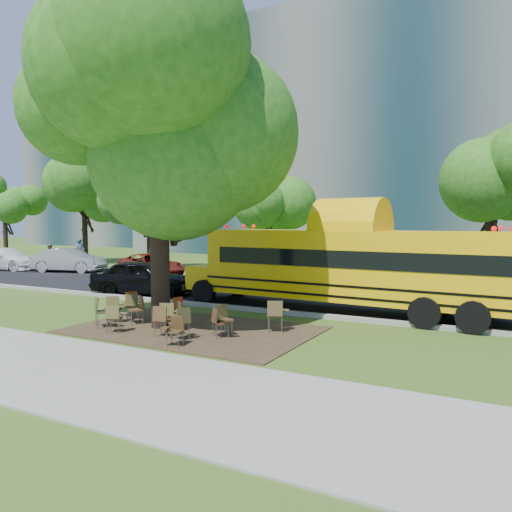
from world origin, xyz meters
The scene contains 36 objects.
ground centered at (0.00, 0.00, 0.00)m, with size 160.00×160.00×0.00m, color #365219.
sidewalk centered at (0.00, -5.00, 0.02)m, with size 60.00×4.00×0.04m, color gray.
dirt_patch centered at (1.00, -0.50, 0.01)m, with size 7.00×4.50×0.03m, color #382819.
asphalt_road centered at (0.00, 7.00, 0.02)m, with size 80.00×8.00×0.04m, color black.
kerb_near centered at (0.00, 3.00, 0.07)m, with size 80.00×0.25×0.14m, color gray.
kerb_far centered at (0.00, 11.10, 0.07)m, with size 80.00×0.25×0.14m, color gray.
building_main centered at (-8.00, 36.00, 11.00)m, with size 38.00×16.00×22.00m, color slate.
building_left centered at (-38.00, 40.00, 10.00)m, with size 26.00×14.00×20.00m, color slate.
bg_tree_0 centered at (-12.00, 13.00, 4.57)m, with size 5.20×5.20×7.18m.
bg_tree_1 centered at (-20.00, 15.00, 5.39)m, with size 6.00×6.00×8.40m.
bg_tree_2 centered at (-5.00, 16.00, 4.21)m, with size 4.80×4.80×6.62m.
bg_tree_3 centered at (8.00, 14.00, 5.03)m, with size 5.60×5.60×7.84m.
bg_tree_5 centered at (-28.00, 14.00, 4.80)m, with size 5.40×5.40×7.51m.
main_tree centered at (-0.01, -0.69, 6.01)m, with size 7.20×7.20×9.63m.
school_bus centered at (4.14, 4.26, 1.65)m, with size 11.83×3.29×2.86m.
chair_0 centered at (-1.70, -0.86, 0.54)m, with size 0.59×0.71×0.87m.
chair_1 centered at (-1.54, -1.57, 0.58)m, with size 0.80×0.64×0.94m.
chair_2 centered at (-0.69, -1.90, 0.51)m, with size 0.56×0.67×0.82m.
chair_3 centered at (0.64, -0.91, 0.54)m, with size 0.75×0.59×0.88m.
chair_4 centered at (0.85, -1.66, 0.55)m, with size 0.59×0.60×0.88m.
chair_5 centered at (1.72, -2.27, 0.47)m, with size 0.52×0.55×0.77m.
chair_6 centered at (1.51, -1.70, 0.56)m, with size 0.56×0.71×0.90m.
chair_7 centered at (2.26, -1.03, 0.51)m, with size 0.71×0.56×0.82m.
chair_8 centered at (-2.03, 0.24, 0.53)m, with size 0.57×0.72×0.86m.
chair_9 centered at (-0.98, -0.63, 0.55)m, with size 0.76×0.60×0.89m.
chair_10 centered at (-0.08, 0.28, 0.48)m, with size 0.49×0.63×0.77m.
chair_11 centered at (0.63, -1.13, 0.55)m, with size 0.60×0.71×0.89m.
chair_12 centered at (2.16, -0.73, 0.54)m, with size 0.58×0.73×0.87m.
chair_13 centered at (3.32, 0.32, 0.59)m, with size 0.65×0.74×0.95m.
chair_14 centered at (-1.57, -0.16, 0.53)m, with size 0.58×0.73×0.86m.
black_car centered at (-4.90, 4.19, 0.76)m, with size 1.80×4.48×1.53m, color black.
bg_car_silver centered at (-15.44, 9.41, 0.75)m, with size 1.58×4.54×1.50m, color #A7A7AC.
bg_car_white centered at (-20.28, 8.50, 0.73)m, with size 2.04×5.01×1.45m, color white.
bg_car_red centered at (-9.24, 9.83, 0.67)m, with size 2.21×4.80×1.33m, color #611710.
pedestrian_a centered at (-17.80, 12.49, 0.99)m, with size 0.72×0.47×1.98m, color #344676.
pedestrian_b centered at (-19.92, 11.65, 0.79)m, with size 0.77×0.60×1.59m, color #8B7053.
Camera 1 is at (9.44, -12.31, 3.18)m, focal length 35.00 mm.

